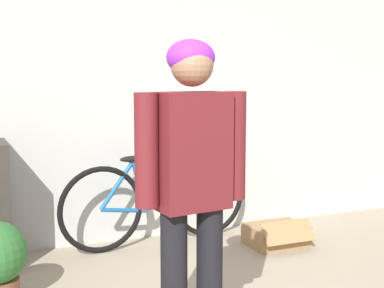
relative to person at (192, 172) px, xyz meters
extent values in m
cube|color=silver|center=(-0.01, 1.97, 0.37)|extent=(8.00, 0.06, 2.60)
cube|color=white|center=(0.54, 1.94, -0.58)|extent=(0.08, 0.01, 0.12)
cylinder|color=black|center=(-0.09, 0.00, -0.55)|extent=(0.13, 0.13, 0.75)
cylinder|color=black|center=(0.09, 0.00, -0.55)|extent=(0.13, 0.13, 0.75)
cube|color=maroon|center=(0.00, 0.00, 0.10)|extent=(0.37, 0.24, 0.56)
cylinder|color=maroon|center=(-0.23, 0.00, 0.11)|extent=(0.11, 0.11, 0.53)
cylinder|color=maroon|center=(0.23, 0.00, 0.11)|extent=(0.11, 0.11, 0.53)
sphere|color=#A37556|center=(0.00, 0.00, 0.51)|extent=(0.20, 0.20, 0.20)
ellipsoid|color=purple|center=(0.00, 0.01, 0.54)|extent=(0.23, 0.21, 0.17)
torus|color=black|center=(-0.05, 1.69, -0.58)|extent=(0.69, 0.10, 0.69)
torus|color=black|center=(0.91, 1.77, -0.58)|extent=(0.69, 0.10, 0.69)
cylinder|color=#1E609E|center=(0.13, 1.70, -0.61)|extent=(0.37, 0.07, 0.09)
cylinder|color=#1E609E|center=(0.08, 1.70, -0.40)|extent=(0.30, 0.06, 0.38)
cylinder|color=#1E609E|center=(0.26, 1.71, -0.43)|extent=(0.13, 0.04, 0.42)
cylinder|color=#1E609E|center=(0.55, 1.74, -0.44)|extent=(0.51, 0.08, 0.43)
cylinder|color=#1E609E|center=(0.50, 1.74, -0.23)|extent=(0.58, 0.08, 0.05)
cylinder|color=#1E609E|center=(0.85, 1.76, -0.41)|extent=(0.15, 0.05, 0.36)
cylinder|color=#1E609E|center=(0.81, 1.76, -0.21)|extent=(0.07, 0.04, 0.08)
cylinder|color=#1E609E|center=(0.83, 1.76, -0.18)|extent=(0.06, 0.46, 0.02)
ellipsoid|color=black|center=(0.22, 1.71, -0.20)|extent=(0.23, 0.10, 0.05)
cube|color=#A87F51|center=(1.31, 1.32, -0.85)|extent=(0.47, 0.35, 0.17)
cube|color=#A87F51|center=(1.31, 1.14, -0.77)|extent=(0.44, 0.13, 0.16)
camera|label=1|loc=(-0.98, -2.32, 0.46)|focal=50.00mm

